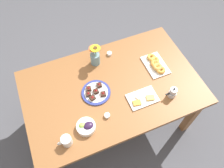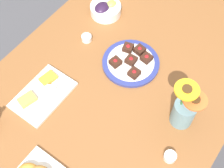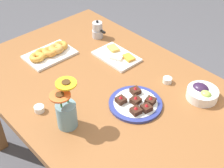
% 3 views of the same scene
% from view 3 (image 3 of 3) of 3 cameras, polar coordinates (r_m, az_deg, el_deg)
% --- Properties ---
extents(dining_table, '(1.60, 1.00, 0.74)m').
position_cam_3_polar(dining_table, '(1.65, 0.00, -3.37)').
color(dining_table, brown).
rests_on(dining_table, ground_plane).
extents(grape_bowl, '(0.15, 0.15, 0.07)m').
position_cam_3_polar(grape_bowl, '(1.59, 16.16, -1.59)').
color(grape_bowl, white).
rests_on(grape_bowl, dining_table).
extents(cheese_platter, '(0.26, 0.17, 0.03)m').
position_cam_3_polar(cheese_platter, '(1.82, 0.91, 5.14)').
color(cheese_platter, white).
rests_on(cheese_platter, dining_table).
extents(croissant_platter, '(0.19, 0.28, 0.05)m').
position_cam_3_polar(croissant_platter, '(1.87, -11.32, 5.69)').
color(croissant_platter, white).
rests_on(croissant_platter, dining_table).
extents(jam_cup_honey, '(0.05, 0.05, 0.03)m').
position_cam_3_polar(jam_cup_honey, '(1.66, 10.08, 0.73)').
color(jam_cup_honey, white).
rests_on(jam_cup_honey, dining_table).
extents(jam_cup_berry, '(0.05, 0.05, 0.03)m').
position_cam_3_polar(jam_cup_berry, '(1.51, -13.18, -4.40)').
color(jam_cup_berry, white).
rests_on(jam_cup_berry, dining_table).
extents(dessert_plate, '(0.26, 0.26, 0.05)m').
position_cam_3_polar(dessert_plate, '(1.51, 4.36, -3.52)').
color(dessert_plate, navy).
rests_on(dessert_plate, dining_table).
extents(flower_vase, '(0.10, 0.13, 0.24)m').
position_cam_3_polar(flower_vase, '(1.37, -8.37, -5.08)').
color(flower_vase, '#6B939E').
rests_on(flower_vase, dining_table).
extents(moka_pot, '(0.11, 0.07, 0.12)m').
position_cam_3_polar(moka_pot, '(2.00, -2.66, 9.80)').
color(moka_pot, '#B7B7BC').
rests_on(moka_pot, dining_table).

